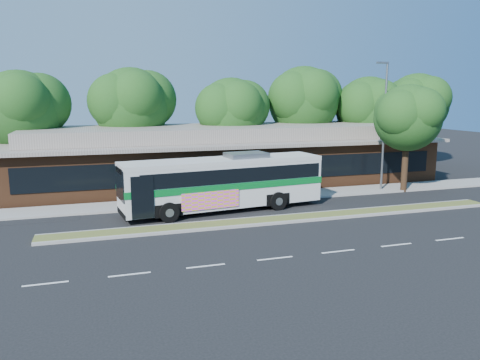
% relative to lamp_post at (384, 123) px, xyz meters
% --- Properties ---
extents(ground, '(120.00, 120.00, 0.00)m').
position_rel_lamp_post_xyz_m(ground, '(-9.56, -6.00, -4.90)').
color(ground, black).
rests_on(ground, ground).
extents(median_strip, '(26.00, 1.10, 0.15)m').
position_rel_lamp_post_xyz_m(median_strip, '(-9.56, -5.40, -4.83)').
color(median_strip, '#525B26').
rests_on(median_strip, ground).
extents(sidewalk, '(44.00, 2.60, 0.12)m').
position_rel_lamp_post_xyz_m(sidewalk, '(-9.56, 0.40, -4.84)').
color(sidewalk, gray).
rests_on(sidewalk, ground).
extents(plaza_building, '(33.20, 11.20, 4.45)m').
position_rel_lamp_post_xyz_m(plaza_building, '(-9.56, 6.99, -2.77)').
color(plaza_building, '#552F1A').
rests_on(plaza_building, ground).
extents(lamp_post, '(0.93, 0.18, 9.07)m').
position_rel_lamp_post_xyz_m(lamp_post, '(0.00, 0.00, 0.00)').
color(lamp_post, slate).
rests_on(lamp_post, ground).
extents(tree_bg_a, '(6.47, 5.80, 8.63)m').
position_rel_lamp_post_xyz_m(tree_bg_a, '(-24.15, 9.14, 0.97)').
color(tree_bg_a, black).
rests_on(tree_bg_a, ground).
extents(tree_bg_b, '(6.69, 6.00, 9.00)m').
position_rel_lamp_post_xyz_m(tree_bg_b, '(-16.13, 10.14, 1.24)').
color(tree_bg_b, black).
rests_on(tree_bg_b, ground).
extents(tree_bg_c, '(6.24, 5.60, 8.26)m').
position_rel_lamp_post_xyz_m(tree_bg_c, '(-8.16, 9.13, 0.69)').
color(tree_bg_c, black).
rests_on(tree_bg_c, ground).
extents(tree_bg_d, '(6.91, 6.20, 9.37)m').
position_rel_lamp_post_xyz_m(tree_bg_d, '(-1.12, 10.15, 1.52)').
color(tree_bg_d, black).
rests_on(tree_bg_d, ground).
extents(tree_bg_e, '(6.47, 5.80, 8.50)m').
position_rel_lamp_post_xyz_m(tree_bg_e, '(4.85, 9.14, 0.84)').
color(tree_bg_e, black).
rests_on(tree_bg_e, ground).
extents(tree_bg_f, '(6.69, 6.00, 8.92)m').
position_rel_lamp_post_xyz_m(tree_bg_f, '(10.87, 10.14, 1.16)').
color(tree_bg_f, black).
rests_on(tree_bg_f, ground).
extents(transit_bus, '(12.33, 4.04, 3.40)m').
position_rel_lamp_post_xyz_m(transit_bus, '(-12.32, -2.19, -3.01)').
color(transit_bus, beige).
rests_on(transit_bus, ground).
extents(sidewalk_tree, '(5.19, 4.65, 7.58)m').
position_rel_lamp_post_xyz_m(sidewalk_tree, '(1.77, -0.59, 0.45)').
color(sidewalk_tree, black).
rests_on(sidewalk_tree, ground).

